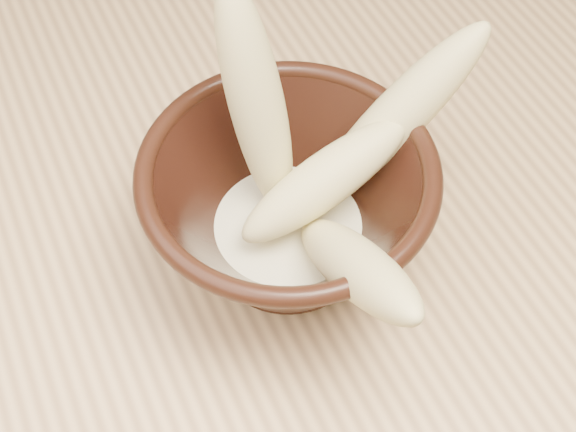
% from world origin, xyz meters
% --- Properties ---
extents(table, '(1.20, 0.80, 0.75)m').
position_xyz_m(table, '(0.00, 0.00, 0.67)').
color(table, '#DCB279').
rests_on(table, ground).
extents(bowl, '(0.19, 0.19, 0.10)m').
position_xyz_m(bowl, '(0.16, -0.16, 0.81)').
color(bowl, black).
rests_on(bowl, table).
extents(milk_puddle, '(0.11, 0.11, 0.01)m').
position_xyz_m(milk_puddle, '(0.16, -0.16, 0.78)').
color(milk_puddle, beige).
rests_on(milk_puddle, bowl).
extents(banana_upright, '(0.05, 0.09, 0.17)m').
position_xyz_m(banana_upright, '(0.16, -0.12, 0.87)').
color(banana_upright, '#E3D886').
rests_on(banana_upright, bowl).
extents(banana_right, '(0.14, 0.04, 0.14)m').
position_xyz_m(banana_right, '(0.25, -0.15, 0.85)').
color(banana_right, '#E3D886').
rests_on(banana_right, bowl).
extents(banana_across, '(0.13, 0.05, 0.08)m').
position_xyz_m(banana_across, '(0.19, -0.16, 0.83)').
color(banana_across, '#E3D886').
rests_on(banana_across, bowl).
extents(banana_front, '(0.04, 0.15, 0.12)m').
position_xyz_m(banana_front, '(0.17, -0.23, 0.83)').
color(banana_front, '#E3D886').
rests_on(banana_front, bowl).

